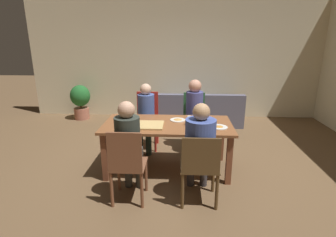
{
  "coord_description": "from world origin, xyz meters",
  "views": [
    {
      "loc": [
        0.2,
        -3.68,
        1.94
      ],
      "look_at": [
        0.0,
        0.1,
        0.78
      ],
      "focal_mm": 28.48,
      "sensor_mm": 36.0,
      "label": 1
    }
  ],
  "objects": [
    {
      "name": "ground_plane",
      "position": [
        0.0,
        0.0,
        0.0
      ],
      "size": [
        20.0,
        20.0,
        0.0
      ],
      "primitive_type": "plane",
      "color": "brown"
    },
    {
      "name": "back_wall",
      "position": [
        0.0,
        2.98,
        1.45
      ],
      "size": [
        7.12,
        0.12,
        2.9
      ],
      "primitive_type": "cube",
      "color": "beige",
      "rests_on": "ground"
    },
    {
      "name": "dining_table",
      "position": [
        0.0,
        0.0,
        0.64
      ],
      "size": [
        1.86,
        0.91,
        0.74
      ],
      "color": "brown",
      "rests_on": "ground"
    },
    {
      "name": "chair_0",
      "position": [
        -0.43,
        -0.89,
        0.53
      ],
      "size": [
        0.41,
        0.42,
        0.95
      ],
      "color": "brown",
      "rests_on": "ground"
    },
    {
      "name": "person_0",
      "position": [
        -0.43,
        -0.74,
        0.73
      ],
      "size": [
        0.3,
        0.48,
        1.25
      ],
      "color": "#3F3F3A",
      "rests_on": "ground"
    },
    {
      "name": "chair_1",
      "position": [
        0.42,
        0.94,
        0.52
      ],
      "size": [
        0.4,
        0.44,
        0.99
      ],
      "color": "#326B3B",
      "rests_on": "ground"
    },
    {
      "name": "person_1",
      "position": [
        0.42,
        0.8,
        0.74
      ],
      "size": [
        0.29,
        0.47,
        1.25
      ],
      "color": "#2D3844",
      "rests_on": "ground"
    },
    {
      "name": "chair_2",
      "position": [
        -0.43,
        0.93,
        0.54
      ],
      "size": [
        0.41,
        0.44,
        0.99
      ],
      "color": "red",
      "rests_on": "ground"
    },
    {
      "name": "person_2",
      "position": [
        -0.43,
        0.76,
        0.69
      ],
      "size": [
        0.29,
        0.53,
        1.17
      ],
      "color": "#2D4440",
      "rests_on": "ground"
    },
    {
      "name": "chair_3",
      "position": [
        0.42,
        -0.87,
        0.51
      ],
      "size": [
        0.45,
        0.44,
        0.9
      ],
      "color": "brown",
      "rests_on": "ground"
    },
    {
      "name": "person_3",
      "position": [
        0.42,
        -0.72,
        0.73
      ],
      "size": [
        0.36,
        0.56,
        1.23
      ],
      "color": "#3A3436",
      "rests_on": "ground"
    },
    {
      "name": "pizza_box_0",
      "position": [
        -0.24,
        -0.12,
        0.75
      ],
      "size": [
        0.38,
        0.38,
        0.02
      ],
      "color": "tan",
      "rests_on": "dining_table"
    },
    {
      "name": "plate_0",
      "position": [
        0.14,
        0.16,
        0.75
      ],
      "size": [
        0.23,
        0.23,
        0.03
      ],
      "color": "white",
      "rests_on": "dining_table"
    },
    {
      "name": "plate_1",
      "position": [
        0.72,
        -0.14,
        0.75
      ],
      "size": [
        0.24,
        0.24,
        0.03
      ],
      "color": "white",
      "rests_on": "dining_table"
    },
    {
      "name": "drinking_glass_0",
      "position": [
        0.31,
        -0.06,
        0.8
      ],
      "size": [
        0.06,
        0.06,
        0.14
      ],
      "primitive_type": "cylinder",
      "color": "silver",
      "rests_on": "dining_table"
    },
    {
      "name": "drinking_glass_1",
      "position": [
        0.46,
        0.23,
        0.79
      ],
      "size": [
        0.06,
        0.06,
        0.11
      ],
      "primitive_type": "cylinder",
      "color": "#E5CD68",
      "rests_on": "dining_table"
    },
    {
      "name": "drinking_glass_2",
      "position": [
        0.45,
        -0.01,
        0.79
      ],
      "size": [
        0.08,
        0.08,
        0.1
      ],
      "primitive_type": "cylinder",
      "color": "silver",
      "rests_on": "dining_table"
    },
    {
      "name": "drinking_glass_3",
      "position": [
        0.47,
        0.1,
        0.8
      ],
      "size": [
        0.08,
        0.08,
        0.13
      ],
      "primitive_type": "cylinder",
      "color": "#B34C34",
      "rests_on": "dining_table"
    },
    {
      "name": "couch",
      "position": [
        0.52,
        2.3,
        0.27
      ],
      "size": [
        2.1,
        0.81,
        0.75
      ],
      "color": "slate",
      "rests_on": "ground"
    },
    {
      "name": "potted_plant",
      "position": [
        -2.26,
        2.52,
        0.48
      ],
      "size": [
        0.47,
        0.47,
        0.84
      ],
      "color": "#B76D56",
      "rests_on": "ground"
    }
  ]
}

